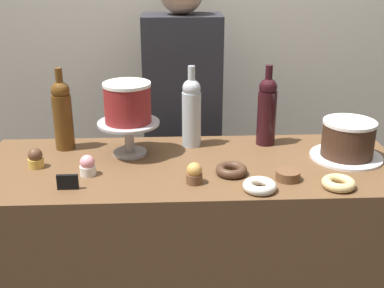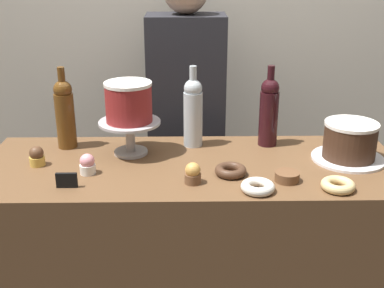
{
  "view_description": "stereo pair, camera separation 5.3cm",
  "coord_description": "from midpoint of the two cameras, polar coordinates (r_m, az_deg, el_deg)",
  "views": [
    {
      "loc": [
        -0.08,
        -1.68,
        1.66
      ],
      "look_at": [
        0.0,
        0.0,
        1.01
      ],
      "focal_mm": 46.34,
      "sensor_mm": 36.0,
      "label": 1
    },
    {
      "loc": [
        -0.03,
        -1.68,
        1.66
      ],
      "look_at": [
        0.0,
        0.0,
        1.01
      ],
      "focal_mm": 46.34,
      "sensor_mm": 36.0,
      "label": 2
    }
  ],
  "objects": [
    {
      "name": "white_layer_cake",
      "position": [
        1.87,
        -6.5,
        4.83
      ],
      "size": [
        0.18,
        0.18,
        0.15
      ],
      "color": "maroon",
      "rests_on": "cake_stand_pedestal"
    },
    {
      "name": "display_counter",
      "position": [
        2.06,
        0.76,
        -14.22
      ],
      "size": [
        1.56,
        0.59,
        0.93
      ],
      "color": "brown",
      "rests_on": "ground_plane"
    },
    {
      "name": "cake_stand_pedestal",
      "position": [
        1.91,
        -6.36,
        1.45
      ],
      "size": [
        0.24,
        0.24,
        0.13
      ],
      "color": "#B2B2B7",
      "rests_on": "display_counter"
    },
    {
      "name": "back_wall",
      "position": [
        2.58,
        0.27,
        13.22
      ],
      "size": [
        6.0,
        0.05,
        2.6
      ],
      "color": "beige",
      "rests_on": "ground_plane"
    },
    {
      "name": "cookie_stack",
      "position": [
        1.73,
        11.75,
        -3.69
      ],
      "size": [
        0.08,
        0.08,
        0.03
      ],
      "color": "brown",
      "rests_on": "display_counter"
    },
    {
      "name": "wine_bottle_dark_red",
      "position": [
        2.0,
        9.59,
        3.81
      ],
      "size": [
        0.08,
        0.08,
        0.33
      ],
      "color": "black",
      "rests_on": "display_counter"
    },
    {
      "name": "silver_serving_platter",
      "position": [
        1.97,
        18.22,
        -1.58
      ],
      "size": [
        0.27,
        0.27,
        0.01
      ],
      "color": "white",
      "rests_on": "display_counter"
    },
    {
      "name": "barista_figure",
      "position": [
        2.4,
        -0.03,
        1.3
      ],
      "size": [
        0.36,
        0.22,
        1.6
      ],
      "color": "black",
      "rests_on": "ground_plane"
    },
    {
      "name": "cupcake_chocolate",
      "position": [
        1.89,
        -16.65,
        -1.36
      ],
      "size": [
        0.06,
        0.06,
        0.07
      ],
      "color": "gold",
      "rests_on": "display_counter"
    },
    {
      "name": "wine_bottle_amber",
      "position": [
        2.0,
        -13.7,
        3.54
      ],
      "size": [
        0.08,
        0.08,
        0.33
      ],
      "color": "#5B3814",
      "rests_on": "display_counter"
    },
    {
      "name": "donut_sugar",
      "position": [
        1.64,
        8.49,
        -4.9
      ],
      "size": [
        0.11,
        0.11,
        0.03
      ],
      "color": "silver",
      "rests_on": "display_counter"
    },
    {
      "name": "cupcake_strawberry",
      "position": [
        1.78,
        -11.11,
        -2.33
      ],
      "size": [
        0.06,
        0.06,
        0.07
      ],
      "color": "white",
      "rests_on": "display_counter"
    },
    {
      "name": "wine_bottle_clear",
      "position": [
        1.97,
        0.89,
        3.8
      ],
      "size": [
        0.08,
        0.08,
        0.33
      ],
      "color": "#B2BCC1",
      "rests_on": "display_counter"
    },
    {
      "name": "chocolate_round_cake",
      "position": [
        1.94,
        18.47,
        0.43
      ],
      "size": [
        0.2,
        0.2,
        0.14
      ],
      "color": "#3D2619",
      "rests_on": "silver_serving_platter"
    },
    {
      "name": "donut_chocolate",
      "position": [
        1.75,
        5.34,
        -3.06
      ],
      "size": [
        0.11,
        0.11,
        0.03
      ],
      "color": "#472D1E",
      "rests_on": "display_counter"
    },
    {
      "name": "donut_glazed",
      "position": [
        1.71,
        17.3,
        -4.55
      ],
      "size": [
        0.11,
        0.11,
        0.03
      ],
      "color": "#E0C17F",
      "rests_on": "display_counter"
    },
    {
      "name": "cupcake_caramel",
      "position": [
        1.67,
        0.85,
        -3.43
      ],
      "size": [
        0.06,
        0.06,
        0.07
      ],
      "color": "brown",
      "rests_on": "display_counter"
    },
    {
      "name": "price_sign_chalkboard",
      "position": [
        1.69,
        -13.37,
        -4.09
      ],
      "size": [
        0.07,
        0.01,
        0.05
      ],
      "color": "black",
      "rests_on": "display_counter"
    }
  ]
}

